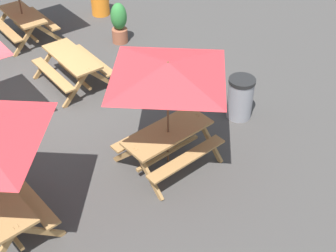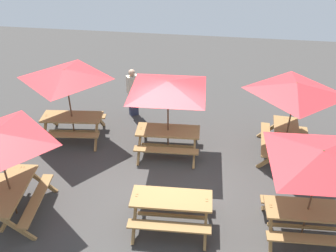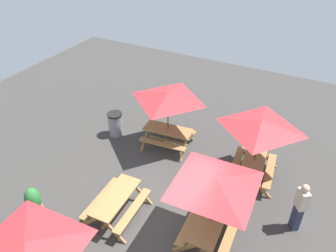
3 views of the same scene
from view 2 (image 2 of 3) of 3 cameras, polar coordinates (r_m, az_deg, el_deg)
name	(u,v)px [view 2 (image 2 of 3)]	position (r m, az deg, el deg)	size (l,w,h in m)	color
ground_plane	(171,181)	(10.02, 0.40, -8.36)	(24.00, 24.00, 0.00)	#3D3A38
picnic_table_1	(321,163)	(7.95, 22.22, -5.28)	(2.83, 2.83, 2.34)	olive
picnic_table_2	(168,91)	(10.01, 0.00, 5.29)	(2.83, 2.83, 2.34)	olive
picnic_table_3	(295,93)	(10.47, 18.78, 4.73)	(2.13, 2.13, 2.34)	olive
picnic_table_4	(171,205)	(8.55, 0.53, -11.89)	(1.86, 1.60, 0.81)	olive
picnic_table_5	(66,79)	(11.10, -15.29, 6.90)	(2.20, 2.20, 2.34)	olive
person_standing	(133,91)	(12.53, -5.39, 5.28)	(0.42, 0.39, 1.67)	#2D334C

